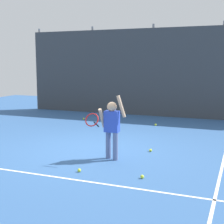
% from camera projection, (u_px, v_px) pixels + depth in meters
% --- Properties ---
extents(ground_plane, '(20.00, 20.00, 0.00)m').
position_uv_depth(ground_plane, '(93.00, 149.00, 7.82)').
color(ground_plane, '#335B93').
extents(court_line_baseline, '(9.00, 0.05, 0.00)m').
position_uv_depth(court_line_baseline, '(45.00, 175.00, 5.95)').
color(court_line_baseline, white).
rests_on(court_line_baseline, ground).
extents(back_fence_windscreen, '(10.19, 0.08, 3.26)m').
position_uv_depth(back_fence_windscreen, '(152.00, 73.00, 12.41)').
color(back_fence_windscreen, '#383D42').
rests_on(back_fence_windscreen, ground).
extents(fence_post_0, '(0.09, 0.09, 3.41)m').
position_uv_depth(fence_post_0, '(41.00, 69.00, 14.27)').
color(fence_post_0, slate).
rests_on(fence_post_0, ground).
extents(fence_post_1, '(0.09, 0.09, 3.41)m').
position_uv_depth(fence_post_1, '(93.00, 70.00, 13.36)').
color(fence_post_1, slate).
rests_on(fence_post_1, ground).
extents(fence_post_2, '(0.09, 0.09, 3.41)m').
position_uv_depth(fence_post_2, '(153.00, 71.00, 12.46)').
color(fence_post_2, slate).
rests_on(fence_post_2, ground).
extents(fence_post_3, '(0.09, 0.09, 3.41)m').
position_uv_depth(fence_post_3, '(222.00, 71.00, 11.55)').
color(fence_post_3, slate).
rests_on(fence_post_3, ground).
extents(tennis_player, '(0.70, 0.59, 1.35)m').
position_uv_depth(tennis_player, '(111.00, 125.00, 6.85)').
color(tennis_player, slate).
rests_on(tennis_player, ground).
extents(tennis_ball_1, '(0.07, 0.07, 0.07)m').
position_uv_depth(tennis_ball_1, '(151.00, 150.00, 7.54)').
color(tennis_ball_1, '#CCE033').
rests_on(tennis_ball_1, ground).
extents(tennis_ball_2, '(0.07, 0.07, 0.07)m').
position_uv_depth(tennis_ball_2, '(84.00, 119.00, 11.77)').
color(tennis_ball_2, '#CCE033').
rests_on(tennis_ball_2, ground).
extents(tennis_ball_3, '(0.07, 0.07, 0.07)m').
position_uv_depth(tennis_ball_3, '(79.00, 170.00, 6.14)').
color(tennis_ball_3, '#CCE033').
rests_on(tennis_ball_3, ground).
extents(tennis_ball_4, '(0.07, 0.07, 0.07)m').
position_uv_depth(tennis_ball_4, '(156.00, 125.00, 10.63)').
color(tennis_ball_4, '#CCE033').
rests_on(tennis_ball_4, ground).
extents(tennis_ball_5, '(0.07, 0.07, 0.07)m').
position_uv_depth(tennis_ball_5, '(142.00, 177.00, 5.80)').
color(tennis_ball_5, '#CCE033').
rests_on(tennis_ball_5, ground).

